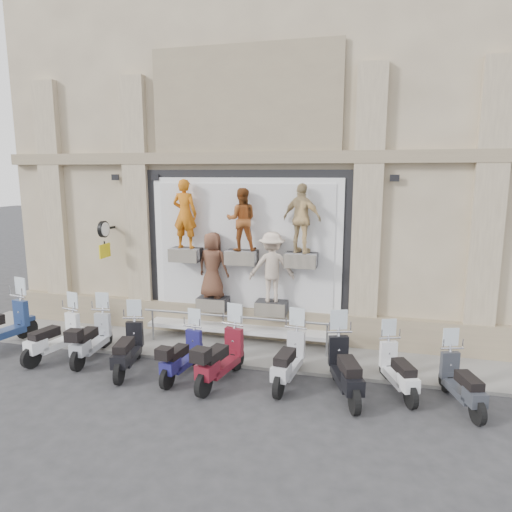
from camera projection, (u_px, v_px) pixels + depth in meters
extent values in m
plane|color=#2E2E30|center=(209.00, 385.00, 9.73)|extent=(90.00, 90.00, 0.00)
cube|color=gray|center=(237.00, 348.00, 11.73)|extent=(16.00, 2.20, 0.08)
cube|color=black|center=(246.00, 252.00, 12.12)|extent=(5.60, 0.10, 4.30)
cube|color=white|center=(245.00, 252.00, 12.07)|extent=(5.10, 0.06, 3.90)
cube|color=white|center=(245.00, 252.00, 12.03)|extent=(4.70, 0.04, 3.60)
cube|color=white|center=(242.00, 328.00, 12.09)|extent=(5.10, 0.75, 0.10)
cube|color=#28282B|center=(186.00, 254.00, 12.16)|extent=(0.80, 0.50, 0.35)
imported|color=orange|center=(185.00, 214.00, 11.97)|extent=(0.68, 0.47, 1.82)
cube|color=#28282B|center=(242.00, 257.00, 11.78)|extent=(0.80, 0.50, 0.35)
imported|color=brown|center=(242.00, 220.00, 11.61)|extent=(0.90, 0.78, 1.60)
cube|color=#28282B|center=(301.00, 260.00, 11.41)|extent=(0.80, 0.50, 0.35)
imported|color=tan|center=(302.00, 218.00, 11.22)|extent=(1.09, 0.73, 1.73)
cube|color=#28282B|center=(213.00, 303.00, 12.21)|extent=(0.80, 0.50, 0.35)
imported|color=brown|center=(213.00, 265.00, 12.02)|extent=(0.93, 0.68, 1.75)
cube|color=#28282B|center=(272.00, 308.00, 11.82)|extent=(0.80, 0.50, 0.35)
imported|color=beige|center=(272.00, 267.00, 11.63)|extent=(1.31, 0.97, 1.81)
cube|color=black|center=(109.00, 228.00, 12.74)|extent=(0.06, 0.56, 0.06)
cylinder|color=black|center=(104.00, 229.00, 12.49)|extent=(0.10, 0.46, 0.46)
cube|color=gold|center=(105.00, 251.00, 12.59)|extent=(0.04, 0.50, 0.38)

